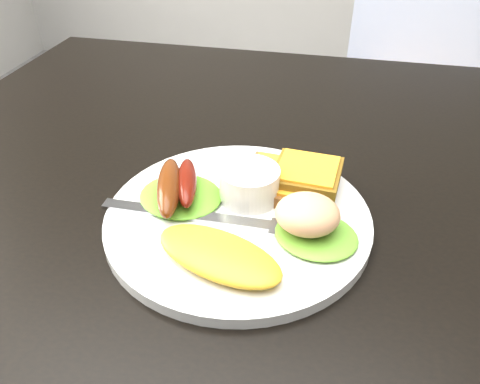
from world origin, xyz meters
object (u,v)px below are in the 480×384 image
(dining_table, at_px, (351,185))
(dining_chair, at_px, (413,111))
(plate, at_px, (238,218))
(person, at_px, (203,51))

(dining_table, bearing_deg, dining_chair, 77.01)
(dining_table, relative_size, plate, 4.35)
(person, bearing_deg, plate, 100.20)
(dining_chair, distance_m, plate, 1.06)
(dining_table, relative_size, person, 0.85)
(dining_chair, xyz_separation_m, person, (-0.53, -0.34, 0.26))
(plate, bearing_deg, dining_chair, 72.14)
(dining_chair, xyz_separation_m, plate, (-0.31, -0.97, 0.31))
(dining_table, distance_m, dining_chair, 0.91)
(dining_table, distance_m, person, 0.60)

